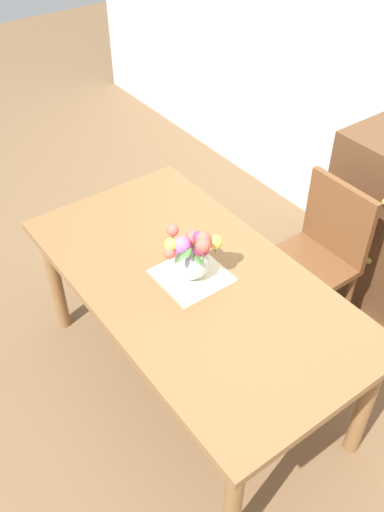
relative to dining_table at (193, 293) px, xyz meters
name	(u,v)px	position (x,y,z in m)	size (l,w,h in m)	color
ground_plane	(193,379)	(0.00, 0.00, -0.64)	(12.00, 12.00, 0.00)	brown
dining_table	(193,293)	(0.00, 0.00, 0.00)	(1.68, 0.90, 0.73)	olive
chair_far	(319,252)	(0.04, 0.79, -0.12)	(0.42, 0.42, 0.90)	brown
placemat	(192,276)	(-0.02, 0.01, 0.09)	(0.29, 0.29, 0.01)	beige
flower_vase	(192,254)	(-0.01, 0.00, 0.22)	(0.22, 0.24, 0.26)	silver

